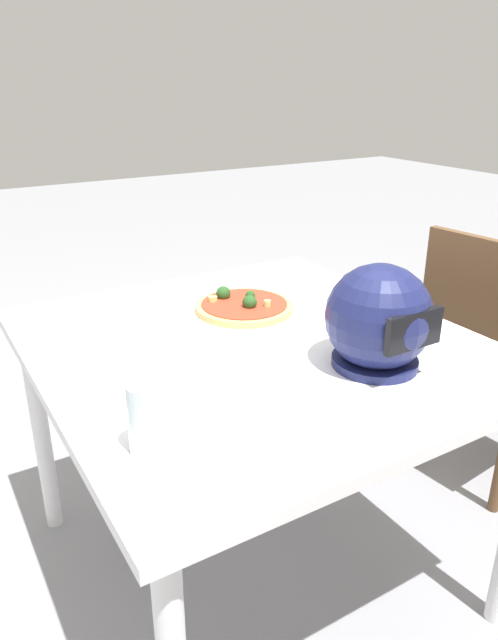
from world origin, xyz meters
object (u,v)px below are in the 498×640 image
object	(u,v)px
pizza	(244,306)
drinking_glass	(148,418)
chair_side	(484,349)
motorcycle_helmet	(379,319)
dining_table	(254,369)

from	to	relation	value
pizza	drinking_glass	size ratio (longest dim) A/B	2.01
chair_side	motorcycle_helmet	bearing A→B (deg)	17.58
drinking_glass	dining_table	bearing A→B (deg)	-143.28
drinking_glass	chair_side	distance (m)	1.34
motorcycle_helmet	dining_table	bearing A→B (deg)	-56.79
drinking_glass	chair_side	xyz separation A→B (m)	(-1.28, -0.27, -0.29)
pizza	chair_side	xyz separation A→B (m)	(-0.81, 0.20, -0.25)
pizza	drinking_glass	world-z (taller)	drinking_glass
pizza	drinking_glass	distance (m)	0.67
motorcycle_helmet	drinking_glass	bearing A→B (deg)	4.42
pizza	chair_side	world-z (taller)	chair_side
pizza	motorcycle_helmet	xyz separation A→B (m)	(-0.10, 0.43, 0.09)
motorcycle_helmet	drinking_glass	size ratio (longest dim) A/B	1.78
dining_table	pizza	size ratio (longest dim) A/B	4.06
motorcycle_helmet	drinking_glass	distance (m)	0.57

